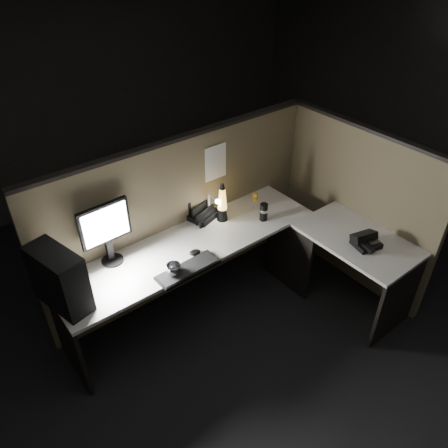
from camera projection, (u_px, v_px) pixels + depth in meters
floor at (249, 339)px, 3.72m from camera, size 6.00×6.00×0.00m
room_shell at (258, 171)px, 2.78m from camera, size 6.00×6.00×6.00m
partition_back at (184, 218)px, 3.88m from camera, size 2.66×0.06×1.50m
partition_right at (354, 207)px, 4.01m from camera, size 0.06×1.66×1.50m
desk at (248, 263)px, 3.63m from camera, size 2.60×1.60×0.73m
pc_tower at (59, 279)px, 2.93m from camera, size 0.29×0.47×0.45m
monitor at (106, 228)px, 3.26m from camera, size 0.40×0.17×0.52m
keyboard at (188, 270)px, 3.33m from camera, size 0.52×0.18×0.03m
mouse at (195, 252)px, 3.49m from camera, size 0.10×0.08×0.04m
clip_lamp at (213, 205)px, 3.85m from camera, size 0.04×0.17×0.22m
organizer at (202, 212)px, 3.90m from camera, size 0.31×0.29×0.19m
lava_lamp at (222, 205)px, 3.80m from camera, size 0.10×0.10×0.37m
travel_mug at (264, 212)px, 3.84m from camera, size 0.07×0.07×0.16m
steel_mug at (174, 270)px, 3.27m from camera, size 0.13×0.13×0.10m
figurine at (255, 195)px, 4.12m from camera, size 0.06×0.06×0.06m
pinned_paper at (216, 163)px, 3.76m from camera, size 0.22×0.00×0.32m
desk_phone at (365, 241)px, 3.56m from camera, size 0.24×0.24×0.12m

